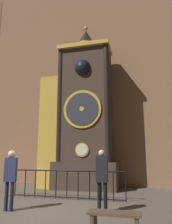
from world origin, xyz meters
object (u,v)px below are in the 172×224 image
(visitor_near, at_px, (10,173))
(visitor_bench, at_px, (115,219))
(clock_tower, at_px, (79,116))
(stanchion_post, at_px, (8,187))
(visitor_far, at_px, (102,174))

(visitor_near, xyz_separation_m, visitor_bench, (3.26, -1.09, -0.76))
(clock_tower, xyz_separation_m, visitor_bench, (2.43, -5.60, -3.23))
(stanchion_post, bearing_deg, visitor_near, -55.53)
(visitor_near, distance_m, visitor_far, 2.75)
(stanchion_post, bearing_deg, clock_tower, 46.00)
(visitor_far, height_order, stanchion_post, visitor_far)
(visitor_near, relative_size, stanchion_post, 1.84)
(visitor_bench, bearing_deg, visitor_far, 109.29)
(visitor_near, xyz_separation_m, visitor_far, (2.71, 0.49, -0.01))
(visitor_near, bearing_deg, visitor_far, -7.13)
(clock_tower, xyz_separation_m, visitor_far, (1.88, -4.03, -2.48))
(clock_tower, height_order, stanchion_post, clock_tower)
(stanchion_post, xyz_separation_m, visitor_bench, (4.72, -3.22, 0.00))
(stanchion_post, bearing_deg, visitor_bench, -34.26)
(clock_tower, xyz_separation_m, stanchion_post, (-2.30, -2.38, -3.23))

